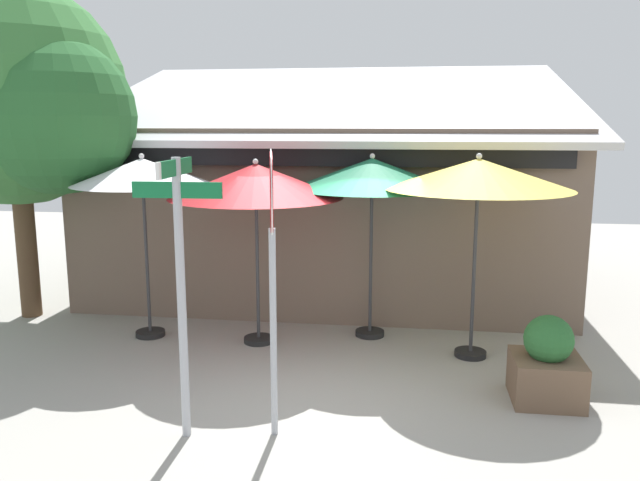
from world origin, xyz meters
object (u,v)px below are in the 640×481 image
(stop_sign, at_px, (272,237))
(patio_umbrella_mustard_far_right, at_px, (478,175))
(sidewalk_planter, at_px, (547,365))
(patio_umbrella_crimson_center, at_px, (256,182))
(patio_umbrella_ivory_left, at_px, (142,173))
(shade_tree, at_px, (23,100))
(patio_umbrella_forest_green_right, at_px, (372,175))
(street_sign_post, at_px, (180,268))

(stop_sign, height_order, patio_umbrella_mustard_far_right, stop_sign)
(sidewalk_planter, bearing_deg, patio_umbrella_mustard_far_right, 118.99)
(patio_umbrella_mustard_far_right, relative_size, sidewalk_planter, 2.73)
(stop_sign, distance_m, sidewalk_planter, 3.64)
(stop_sign, xyz_separation_m, patio_umbrella_crimson_center, (-0.84, 2.75, 0.29))
(patio_umbrella_ivory_left, bearing_deg, shade_tree, 163.98)
(patio_umbrella_crimson_center, bearing_deg, stop_sign, -73.09)
(stop_sign, distance_m, patio_umbrella_ivory_left, 3.80)
(patio_umbrella_ivory_left, height_order, sidewalk_planter, patio_umbrella_ivory_left)
(patio_umbrella_crimson_center, bearing_deg, patio_umbrella_mustard_far_right, -2.72)
(patio_umbrella_crimson_center, xyz_separation_m, patio_umbrella_mustard_far_right, (3.07, -0.15, 0.14))
(stop_sign, height_order, patio_umbrella_forest_green_right, stop_sign)
(patio_umbrella_forest_green_right, height_order, patio_umbrella_mustard_far_right, patio_umbrella_mustard_far_right)
(stop_sign, height_order, sidewalk_planter, stop_sign)
(street_sign_post, bearing_deg, patio_umbrella_ivory_left, 119.08)
(sidewalk_planter, bearing_deg, patio_umbrella_ivory_left, 164.49)
(shade_tree, distance_m, sidewalk_planter, 8.62)
(patio_umbrella_crimson_center, relative_size, sidewalk_planter, 2.63)
(street_sign_post, height_order, patio_umbrella_ivory_left, street_sign_post)
(street_sign_post, xyz_separation_m, sidewalk_planter, (3.89, 1.42, -1.35))
(patio_umbrella_mustard_far_right, bearing_deg, patio_umbrella_crimson_center, 177.28)
(street_sign_post, height_order, sidewalk_planter, street_sign_post)
(patio_umbrella_ivory_left, distance_m, sidewalk_planter, 6.10)
(street_sign_post, distance_m, patio_umbrella_mustard_far_right, 4.25)
(street_sign_post, height_order, shade_tree, shade_tree)
(street_sign_post, height_order, stop_sign, stop_sign)
(patio_umbrella_forest_green_right, distance_m, patio_umbrella_mustard_far_right, 1.61)
(patio_umbrella_crimson_center, height_order, shade_tree, shade_tree)
(patio_umbrella_forest_green_right, bearing_deg, street_sign_post, -116.07)
(patio_umbrella_mustard_far_right, bearing_deg, street_sign_post, -138.62)
(shade_tree, bearing_deg, patio_umbrella_mustard_far_right, -6.70)
(patio_umbrella_forest_green_right, bearing_deg, patio_umbrella_crimson_center, -161.65)
(street_sign_post, distance_m, sidewalk_planter, 4.36)
(patio_umbrella_forest_green_right, relative_size, sidewalk_planter, 2.69)
(street_sign_post, bearing_deg, patio_umbrella_mustard_far_right, 41.38)
(patio_umbrella_forest_green_right, xyz_separation_m, shade_tree, (-5.53, 0.14, 1.11))
(stop_sign, distance_m, patio_umbrella_forest_green_right, 3.40)
(sidewalk_planter, bearing_deg, stop_sign, -157.07)
(patio_umbrella_forest_green_right, xyz_separation_m, sidewalk_planter, (2.20, -2.03, -2.03))
(patio_umbrella_mustard_far_right, distance_m, sidewalk_planter, 2.60)
(patio_umbrella_forest_green_right, height_order, shade_tree, shade_tree)
(patio_umbrella_mustard_far_right, bearing_deg, patio_umbrella_forest_green_right, 154.85)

